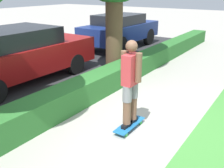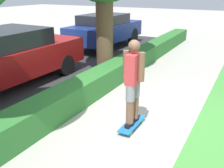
{
  "view_description": "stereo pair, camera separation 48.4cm",
  "coord_description": "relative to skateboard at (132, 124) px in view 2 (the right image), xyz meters",
  "views": [
    {
      "loc": [
        -4.25,
        -2.15,
        2.55
      ],
      "look_at": [
        -0.15,
        0.6,
        0.73
      ],
      "focal_mm": 42.0,
      "sensor_mm": 36.0,
      "label": 1
    },
    {
      "loc": [
        -4.5,
        -1.74,
        2.55
      ],
      "look_at": [
        -0.15,
        0.6,
        0.73
      ],
      "focal_mm": 42.0,
      "sensor_mm": 36.0,
      "label": 2
    }
  ],
  "objects": [
    {
      "name": "ground_plane",
      "position": [
        0.39,
        -0.04,
        -0.08
      ],
      "size": [
        60.0,
        60.0,
        0.0
      ],
      "primitive_type": "plane",
      "color": "#ADA89E"
    },
    {
      "name": "parked_car_rear",
      "position": [
        6.13,
        4.09,
        0.72
      ],
      "size": [
        4.11,
        1.83,
        1.47
      ],
      "rotation": [
        0.0,
        0.0,
        -0.02
      ],
      "color": "navy",
      "rests_on": "ground_plane"
    },
    {
      "name": "street_asphalt",
      "position": [
        0.39,
        4.16,
        -0.08
      ],
      "size": [
        18.53,
        5.0,
        0.01
      ],
      "color": "#2D2D30",
      "rests_on": "ground_plane"
    },
    {
      "name": "parked_car_middle",
      "position": [
        0.6,
        4.06,
        0.72
      ],
      "size": [
        4.59,
        2.02,
        1.52
      ],
      "rotation": [
        0.0,
        0.0,
        -0.02
      ],
      "color": "maroon",
      "rests_on": "ground_plane"
    },
    {
      "name": "skater_person",
      "position": [
        -0.0,
        0.0,
        0.88
      ],
      "size": [
        0.49,
        0.41,
        1.62
      ],
      "color": "black",
      "rests_on": "skateboard"
    },
    {
      "name": "hedge_row",
      "position": [
        0.39,
        1.56,
        0.19
      ],
      "size": [
        18.53,
        0.6,
        0.55
      ],
      "color": "#2D702D",
      "rests_on": "ground_plane"
    },
    {
      "name": "skateboard",
      "position": [
        0.0,
        0.0,
        0.0
      ],
      "size": [
        0.81,
        0.24,
        0.1
      ],
      "color": "#1E6BAD",
      "rests_on": "ground_plane"
    }
  ]
}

